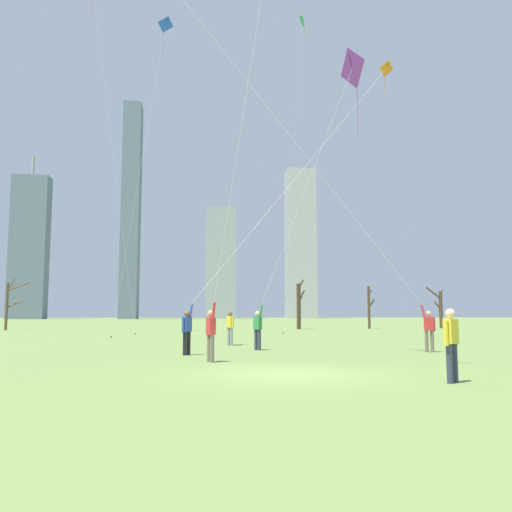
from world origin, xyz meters
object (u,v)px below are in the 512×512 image
at_px(kite_flyer_foreground_left_teal, 221,265).
at_px(bystander_watching_nearby, 451,341).
at_px(distant_kite_drifting_right_green, 300,53).
at_px(bare_tree_right_of_center, 440,306).
at_px(kite_flyer_midfield_center_pink, 386,272).
at_px(kite_flyer_far_back_purple, 280,267).
at_px(kite_flyer_midfield_right_orange, 223,282).
at_px(distant_kite_drifting_left_red, 97,21).
at_px(distant_kite_high_overhead_blue, 163,43).
at_px(bystander_strolling_midfield, 230,326).
at_px(bare_tree_left_of_center, 299,304).
at_px(bare_tree_leftmost, 369,306).
at_px(bare_tree_far_right_edge, 9,303).

xyz_separation_m(kite_flyer_foreground_left_teal, bystander_watching_nearby, (4.78, -5.07, -2.09)).
relative_size(distant_kite_drifting_right_green, bare_tree_right_of_center, 5.56).
bearing_deg(kite_flyer_midfield_center_pink, kite_flyer_far_back_purple, 167.35).
relative_size(kite_flyer_midfield_right_orange, bystander_watching_nearby, 9.84).
xyz_separation_m(kite_flyer_midfield_right_orange, distant_kite_drifting_right_green, (6.79, 16.74, 18.47)).
height_order(kite_flyer_foreground_left_teal, distant_kite_drifting_left_red, distant_kite_drifting_left_red).
bearing_deg(distant_kite_high_overhead_blue, kite_flyer_midfield_center_pink, -60.41).
height_order(bystander_strolling_midfield, distant_kite_drifting_left_red, distant_kite_drifting_left_red).
bearing_deg(kite_flyer_midfield_right_orange, bare_tree_left_of_center, 72.88).
relative_size(kite_flyer_midfield_right_orange, bare_tree_left_of_center, 3.31).
xyz_separation_m(bystander_strolling_midfield, distant_kite_high_overhead_blue, (-4.20, 12.74, 20.80)).
height_order(kite_flyer_foreground_left_teal, bystander_watching_nearby, kite_flyer_foreground_left_teal).
xyz_separation_m(kite_flyer_far_back_purple, distant_kite_drifting_left_red, (-11.74, 22.15, 22.63)).
height_order(kite_flyer_far_back_purple, bystander_strolling_midfield, kite_flyer_far_back_purple).
xyz_separation_m(kite_flyer_far_back_purple, bare_tree_leftmost, (14.53, 30.86, -1.15)).
height_order(bare_tree_far_right_edge, bare_tree_right_of_center, bare_tree_far_right_edge).
bearing_deg(kite_flyer_foreground_left_teal, bare_tree_leftmost, 64.36).
bearing_deg(distant_kite_drifting_right_green, bystander_watching_nearby, -95.15).
distance_m(kite_flyer_midfield_right_orange, bystander_strolling_midfield, 5.02).
relative_size(kite_flyer_midfield_right_orange, bare_tree_far_right_edge, 3.34).
bearing_deg(distant_kite_drifting_right_green, kite_flyer_far_back_purple, -105.30).
bearing_deg(bare_tree_far_right_edge, kite_flyer_midfield_center_pink, -52.00).
relative_size(distant_kite_drifting_left_red, bare_tree_far_right_edge, 6.11).
distance_m(kite_flyer_foreground_left_teal, bare_tree_right_of_center, 44.89).
xyz_separation_m(kite_flyer_midfield_center_pink, bare_tree_right_of_center, (18.49, 32.89, -0.89)).
bearing_deg(distant_kite_drifting_right_green, bystander_strolling_midfield, -116.96).
xyz_separation_m(kite_flyer_midfield_right_orange, bystander_watching_nearby, (4.42, -9.62, -1.86)).
distance_m(distant_kite_high_overhead_blue, bare_tree_far_right_edge, 27.56).
relative_size(bystander_watching_nearby, distant_kite_drifting_right_green, 0.07).
relative_size(kite_flyer_midfield_center_pink, bare_tree_far_right_edge, 4.18).
distance_m(kite_flyer_far_back_purple, bare_tree_right_of_center, 39.20).
bearing_deg(distant_kite_drifting_left_red, kite_flyer_foreground_left_teal, -71.65).
bearing_deg(bare_tree_far_right_edge, bare_tree_left_of_center, -0.82).
xyz_separation_m(distant_kite_drifting_left_red, bare_tree_leftmost, (26.27, 8.71, -23.77)).
height_order(kite_flyer_foreground_left_teal, bare_tree_far_right_edge, kite_flyer_foreground_left_teal).
relative_size(kite_flyer_midfield_center_pink, bystander_strolling_midfield, 12.31).
xyz_separation_m(kite_flyer_midfield_center_pink, distant_kite_drifting_right_green, (0.27, 17.17, 18.07)).
relative_size(bare_tree_far_right_edge, bare_tree_right_of_center, 1.10).
bearing_deg(bare_tree_right_of_center, bare_tree_leftmost, -172.31).
bearing_deg(kite_flyer_foreground_left_teal, bare_tree_far_right_edge, 116.39).
xyz_separation_m(kite_flyer_far_back_purple, bystander_watching_nearby, (2.07, -10.14, -2.52)).
xyz_separation_m(kite_flyer_far_back_purple, bare_tree_right_of_center, (22.67, 31.96, -1.14)).
bearing_deg(bystander_strolling_midfield, bare_tree_right_of_center, 48.78).
bearing_deg(bare_tree_left_of_center, distant_kite_drifting_left_red, -157.27).
relative_size(bystander_strolling_midfield, distant_kite_high_overhead_blue, 0.07).
height_order(kite_flyer_midfield_right_orange, distant_kite_drifting_right_green, distant_kite_drifting_right_green).
bearing_deg(bystander_strolling_midfield, distant_kite_drifting_right_green, 63.04).
height_order(bystander_strolling_midfield, bare_tree_far_right_edge, bare_tree_far_right_edge).
distance_m(distant_kite_high_overhead_blue, bare_tree_right_of_center, 37.72).
xyz_separation_m(bystander_strolling_midfield, distant_kite_drifting_left_red, (-10.02, 18.04, 25.15)).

